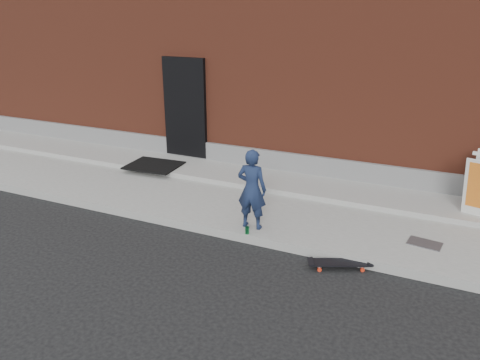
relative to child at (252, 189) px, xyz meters
The scene contains 9 objects.
ground 0.89m from the child, 121.14° to the right, with size 80.00×80.00×0.00m, color black.
sidewalk 1.41m from the child, 98.95° to the left, with size 20.00×3.00×0.15m, color gray.
apron 2.19m from the child, 95.13° to the left, with size 20.00×1.20×0.10m, color gray.
building 6.89m from the child, 91.61° to the left, with size 20.00×8.10×5.00m.
child is the anchor object (origin of this frame).
skateboard 1.79m from the child, 15.33° to the right, with size 0.90×0.57×0.10m.
soda_can 0.66m from the child, 82.45° to the right, with size 0.07×0.07×0.12m, color #187C3B.
doormat 3.57m from the child, 151.01° to the left, with size 1.13×0.91×0.03m, color black.
utility_plate 2.79m from the child, 11.89° to the left, with size 0.49×0.31×0.01m, color #58595E.
Camera 1 is at (2.91, -6.10, 3.56)m, focal length 35.00 mm.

